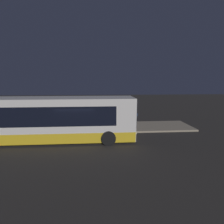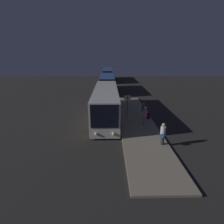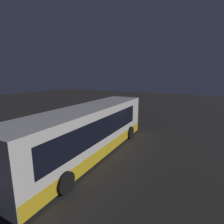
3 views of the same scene
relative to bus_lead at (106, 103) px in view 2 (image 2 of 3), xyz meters
The scene contains 10 objects.
ground 2.43m from the bus_lead, ahead, with size 80.00×80.00×0.00m, color #2B2826.
platform 3.91m from the bus_lead, 59.20° to the left, with size 20.00×3.46×0.15m.
bus_lead is the anchor object (origin of this frame).
bus_second 13.87m from the bus_lead, behind, with size 10.21×2.83×3.00m.
bus_third 28.46m from the bus_lead, behind, with size 12.48×2.74×3.06m.
passenger_boarding 4.82m from the bus_lead, 50.98° to the left, with size 0.66×0.56×1.83m.
passenger_waiting 4.10m from the bus_lead, 76.38° to the left, with size 0.50×0.34×1.66m.
passenger_with_bags 8.10m from the bus_lead, 32.29° to the left, with size 0.64×0.54×1.72m.
suitcase 4.77m from the bus_lead, 75.93° to the left, with size 0.45×0.24×0.90m.
sign_post 2.35m from the bus_lead, 86.07° to the left, with size 0.10×0.76×2.33m.
Camera 2 is at (16.66, 0.59, 6.58)m, focal length 28.00 mm.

